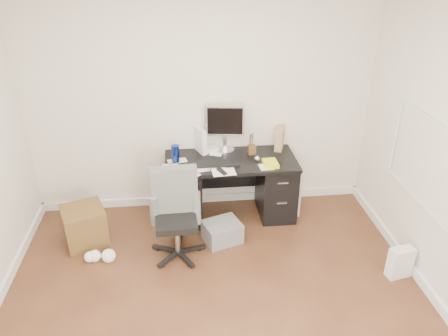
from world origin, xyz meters
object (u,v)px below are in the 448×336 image
(desk, at_px, (230,186))
(wicker_basket, at_px, (85,226))
(lcd_monitor, at_px, (225,128))
(office_chair, at_px, (176,217))
(keyboard, at_px, (218,163))
(pc_tower, at_px, (287,193))

(desk, height_order, wicker_basket, desk)
(lcd_monitor, distance_m, wicker_basket, 1.91)
(desk, relative_size, office_chair, 1.56)
(office_chair, xyz_separation_m, wicker_basket, (-1.00, 0.33, -0.27))
(keyboard, height_order, pc_tower, keyboard)
(lcd_monitor, relative_size, office_chair, 0.61)
(office_chair, distance_m, pc_tower, 1.59)
(lcd_monitor, height_order, wicker_basket, lcd_monitor)
(keyboard, bearing_deg, lcd_monitor, 71.46)
(desk, xyz_separation_m, pc_tower, (0.72, 0.08, -0.18))
(keyboard, bearing_deg, wicker_basket, -169.61)
(pc_tower, distance_m, wicker_basket, 2.40)
(desk, relative_size, pc_tower, 3.40)
(desk, height_order, lcd_monitor, lcd_monitor)
(keyboard, xyz_separation_m, wicker_basket, (-1.48, -0.26, -0.55))
(office_chair, relative_size, pc_tower, 2.17)
(keyboard, bearing_deg, office_chair, -128.73)
(pc_tower, xyz_separation_m, wicker_basket, (-2.36, -0.45, -0.01))
(keyboard, bearing_deg, desk, 35.42)
(office_chair, distance_m, wicker_basket, 1.09)
(desk, distance_m, pc_tower, 0.74)
(desk, bearing_deg, wicker_basket, -167.21)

